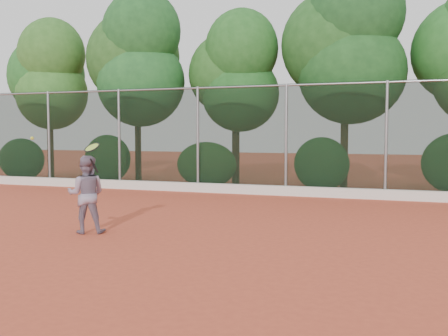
% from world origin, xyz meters
% --- Properties ---
extents(ground, '(80.00, 80.00, 0.00)m').
position_xyz_m(ground, '(0.00, 0.00, 0.00)').
color(ground, '#C0472D').
rests_on(ground, ground).
extents(concrete_curb, '(24.00, 0.20, 0.30)m').
position_xyz_m(concrete_curb, '(0.00, 6.82, 0.15)').
color(concrete_curb, silver).
rests_on(concrete_curb, ground).
extents(tennis_player, '(0.90, 0.82, 1.52)m').
position_xyz_m(tennis_player, '(-2.42, -0.24, 0.76)').
color(tennis_player, gray).
rests_on(tennis_player, ground).
extents(chainlink_fence, '(24.09, 0.09, 3.50)m').
position_xyz_m(chainlink_fence, '(-0.00, 7.00, 1.86)').
color(chainlink_fence, black).
rests_on(chainlink_fence, ground).
extents(foliage_backdrop, '(23.70, 3.63, 7.55)m').
position_xyz_m(foliage_backdrop, '(-0.55, 8.98, 4.40)').
color(foliage_backdrop, '#46301B').
rests_on(foliage_backdrop, ground).
extents(tennis_racket, '(0.38, 0.35, 0.59)m').
position_xyz_m(tennis_racket, '(-2.20, -0.33, 1.64)').
color(tennis_racket, black).
rests_on(tennis_racket, ground).
extents(tennis_ball_in_flight, '(0.07, 0.07, 0.07)m').
position_xyz_m(tennis_ball_in_flight, '(-3.62, -0.30, 1.85)').
color(tennis_ball_in_flight, gold).
rests_on(tennis_ball_in_flight, ground).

